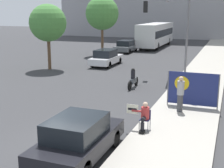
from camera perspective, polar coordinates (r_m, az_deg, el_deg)
name	(u,v)px	position (r m, az deg, el deg)	size (l,w,h in m)	color
ground_plane	(63,149)	(11.89, -8.91, -11.75)	(160.00, 160.00, 0.00)	#38383A
sidewalk_curb	(202,77)	(24.85, 16.16, 1.27)	(3.32, 90.00, 0.16)	#A8A399
seated_protester	(144,115)	(12.98, 5.87, -5.73)	(0.98, 0.77, 1.19)	#474C56
jogger_on_sidewalk	(180,94)	(15.55, 12.40, -1.75)	(0.34, 0.34, 1.76)	#424247
pedestrian_behind	(194,87)	(17.38, 14.74, -0.55)	(0.34, 0.34, 1.64)	black
protest_banner	(192,89)	(16.45, 14.46, -0.86)	(2.58, 0.06, 1.80)	slate
traffic_light_pole	(172,23)	(24.04, 10.83, 10.91)	(3.35, 3.12, 5.86)	slate
parked_car_curbside	(78,138)	(10.89, -6.22, -9.79)	(1.87, 4.17, 1.50)	black
car_on_road_nearest	(106,58)	(29.20, -1.08, 4.85)	(1.83, 4.41, 1.53)	silver
car_on_road_midblock	(126,46)	(38.88, 2.59, 6.90)	(1.88, 4.45, 1.50)	#565B60
city_bus_on_road	(156,34)	(45.06, 8.02, 9.12)	(2.60, 12.24, 3.31)	silver
motorcycle_on_road	(133,80)	(20.68, 3.87, 0.82)	(0.28, 2.05, 1.34)	#565B60
street_tree_near_curb	(48,23)	(27.56, -11.66, 10.86)	(3.18, 3.18, 5.60)	brown
street_tree_midblock	(102,13)	(35.72, -1.82, 12.78)	(3.72, 3.72, 6.62)	brown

